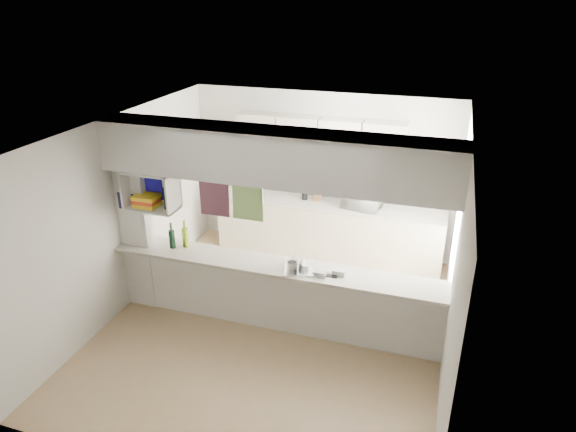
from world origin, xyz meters
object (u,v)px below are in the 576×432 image
at_px(microwave, 362,198).
at_px(wine_bottles, 179,237).
at_px(dish_rack, 300,264).
at_px(bowl, 366,186).

distance_m(microwave, wine_bottles, 2.87).
height_order(microwave, wine_bottles, wine_bottles).
distance_m(microwave, dish_rack, 2.17).
xyz_separation_m(microwave, bowl, (0.05, 0.03, 0.19)).
distance_m(bowl, dish_rack, 2.23).
bearing_deg(microwave, bowl, -137.98).
bearing_deg(bowl, dish_rack, -100.47).
relative_size(bowl, dish_rack, 0.57).
xyz_separation_m(bowl, wine_bottles, (-2.08, -2.07, -0.21)).
xyz_separation_m(bowl, dish_rack, (-0.40, -2.18, -0.26)).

